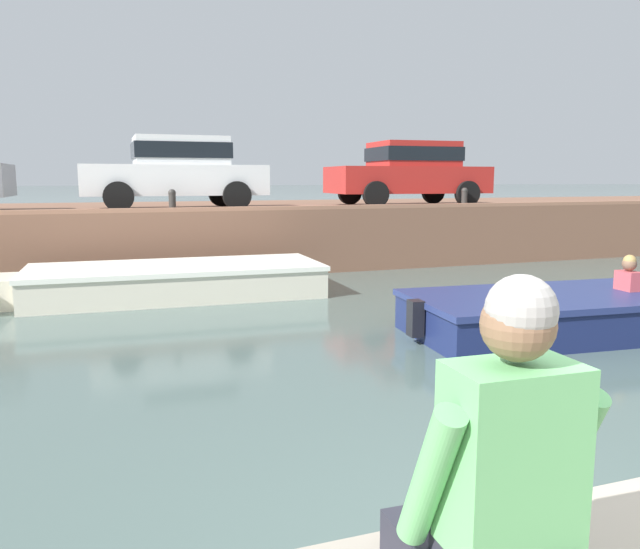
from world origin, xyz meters
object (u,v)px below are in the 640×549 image
object	(u,v)px
boat_moored_central_cream	(162,281)
mooring_bollard_east	(464,196)
car_left_inner_white	(176,170)
car_centre_red	(409,171)
person_seated_left	(500,480)
motorboat_passing	(597,311)
mooring_bollard_mid	(172,199)

from	to	relation	value
boat_moored_central_cream	mooring_bollard_east	world-z (taller)	mooring_bollard_east
boat_moored_central_cream	car_left_inner_white	distance (m)	3.66
car_centre_red	mooring_bollard_east	distance (m)	1.55
car_left_inner_white	person_seated_left	distance (m)	12.61
boat_moored_central_cream	car_left_inner_white	world-z (taller)	car_left_inner_white
motorboat_passing	mooring_bollard_east	bearing A→B (deg)	72.93
boat_moored_central_cream	mooring_bollard_east	xyz separation A→B (m)	(7.21, 1.91, 1.35)
mooring_bollard_east	person_seated_left	bearing A→B (deg)	-122.16
mooring_bollard_mid	person_seated_left	distance (m)	11.45
car_left_inner_white	mooring_bollard_mid	size ratio (longest dim) A/B	8.66
mooring_bollard_mid	boat_moored_central_cream	bearing A→B (deg)	-102.83
motorboat_passing	car_left_inner_white	size ratio (longest dim) A/B	1.49
car_centre_red	mooring_bollard_east	world-z (taller)	car_centre_red
boat_moored_central_cream	motorboat_passing	size ratio (longest dim) A/B	1.03
motorboat_passing	car_left_inner_white	xyz separation A→B (m)	(-4.59, 7.47, 1.96)
boat_moored_central_cream	car_centre_red	world-z (taller)	car_centre_red
car_left_inner_white	mooring_bollard_east	world-z (taller)	car_left_inner_white
boat_moored_central_cream	motorboat_passing	world-z (taller)	motorboat_passing
car_left_inner_white	person_seated_left	size ratio (longest dim) A/B	3.99
motorboat_passing	car_centre_red	bearing A→B (deg)	81.88
motorboat_passing	mooring_bollard_mid	world-z (taller)	mooring_bollard_mid
car_left_inner_white	mooring_bollard_east	bearing A→B (deg)	-9.69
mooring_bollard_east	motorboat_passing	bearing A→B (deg)	-107.07
car_left_inner_white	boat_moored_central_cream	bearing A→B (deg)	-102.54
car_left_inner_white	person_seated_left	xyz separation A→B (m)	(-0.65, -12.56, -1.04)
car_left_inner_white	mooring_bollard_mid	world-z (taller)	car_left_inner_white
car_left_inner_white	mooring_bollard_mid	distance (m)	1.29
car_centre_red	boat_moored_central_cream	bearing A→B (deg)	-154.46
car_centre_red	mooring_bollard_mid	size ratio (longest dim) A/B	8.75
motorboat_passing	person_seated_left	xyz separation A→B (m)	(-5.24, -5.08, 0.92)
boat_moored_central_cream	mooring_bollard_east	size ratio (longest dim) A/B	13.38
mooring_bollard_mid	motorboat_passing	bearing A→B (deg)	-52.80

